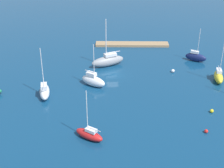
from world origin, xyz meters
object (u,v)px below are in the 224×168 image
Objects in this scene: mooring_buoy_white at (173,71)px; sailboat_yellow_center_basin at (219,76)px; mooring_buoy_red at (206,131)px; pier_dock at (132,44)px; sailboat_gray_mid_basin at (108,61)px; sailboat_white_lone_south at (93,80)px; mooring_buoy_yellow at (212,111)px; sailboat_navy_inner_mooring at (196,57)px; sailboat_white_off_beacon at (45,91)px; sailboat_red_far_south at (89,134)px.

sailboat_yellow_center_basin is at bearing 155.34° from mooring_buoy_white.
sailboat_yellow_center_basin is 15.77× the size of mooring_buoy_red.
sailboat_gray_mid_basin is (6.15, 13.67, 1.00)m from pier_dock.
mooring_buoy_white is at bearing -106.71° from sailboat_yellow_center_basin.
sailboat_white_lone_south is (2.71, 10.02, -0.11)m from sailboat_gray_mid_basin.
mooring_buoy_white is at bearing -85.38° from mooring_buoy_red.
mooring_buoy_yellow is 6.51m from mooring_buoy_red.
sailboat_white_lone_south is 14.69× the size of mooring_buoy_red.
sailboat_yellow_center_basin reaches higher than sailboat_navy_inner_mooring.
sailboat_white_off_beacon is 0.87× the size of sailboat_gray_mid_basin.
mooring_buoy_white is at bearing -78.29° from sailboat_white_off_beacon.
sailboat_gray_mid_basin is at bearing 107.07° from sailboat_white_lone_south.
sailboat_white_off_beacon is 30.96m from mooring_buoy_yellow.
sailboat_red_far_south reaches higher than mooring_buoy_white.
sailboat_gray_mid_basin is (23.34, -7.43, 0.26)m from sailboat_yellow_center_basin.
sailboat_white_off_beacon is 1.16× the size of sailboat_red_far_south.
sailboat_white_off_beacon is at bearing -22.42° from sailboat_red_far_south.
sailboat_white_off_beacon reaches higher than mooring_buoy_yellow.
sailboat_gray_mid_basin is 16.90× the size of mooring_buoy_yellow.
mooring_buoy_yellow is at bearing -111.35° from sailboat_white_off_beacon.
sailboat_red_far_south reaches higher than mooring_buoy_yellow.
sailboat_yellow_center_basin is 14.71× the size of mooring_buoy_yellow.
sailboat_white_off_beacon is 1.00× the size of sailboat_yellow_center_basin.
pier_dock is 15.02m from sailboat_gray_mid_basin.
mooring_buoy_red is (2.45, 6.03, -0.02)m from mooring_buoy_yellow.
sailboat_navy_inner_mooring is at bearing -98.88° from mooring_buoy_red.
sailboat_navy_inner_mooring is 12.36× the size of mooring_buoy_yellow.
mooring_buoy_white is (-17.22, -6.65, -0.82)m from sailboat_white_lone_south.
mooring_buoy_yellow is at bearing 7.52° from sailboat_white_lone_south.
pier_dock is 35.87m from mooring_buoy_yellow.
sailboat_navy_inner_mooring reaches higher than pier_dock.
sailboat_white_lone_south reaches higher than mooring_buoy_yellow.
sailboat_gray_mid_basin is at bearing -145.40° from sailboat_navy_inner_mooring.
mooring_buoy_red is at bearing 95.84° from sailboat_gray_mid_basin.
sailboat_yellow_center_basin is at bearing -109.63° from sailboat_red_far_south.
pier_dock is 2.40× the size of sailboat_navy_inner_mooring.
sailboat_yellow_center_basin is at bearing -89.90° from sailboat_white_off_beacon.
pier_dock is 2.16× the size of sailboat_white_lone_south.
sailboat_white_off_beacon reaches higher than mooring_buoy_white.
mooring_buoy_red is (7.01, 18.51, -0.74)m from sailboat_yellow_center_basin.
mooring_buoy_white reaches higher than mooring_buoy_yellow.
sailboat_yellow_center_basin is (-17.18, 21.10, 0.74)m from pier_dock.
mooring_buoy_yellow reaches higher than mooring_buoy_red.
sailboat_white_off_beacon is 30.27m from mooring_buoy_red.
sailboat_gray_mid_basin is 27.38m from mooring_buoy_yellow.
mooring_buoy_yellow is 1.07× the size of mooring_buoy_red.
pier_dock is at bearing -63.90° from mooring_buoy_white.
sailboat_white_off_beacon is at bearing -125.40° from sailboat_navy_inner_mooring.
sailboat_white_off_beacon is 1.19× the size of sailboat_navy_inner_mooring.
sailboat_navy_inner_mooring is at bearing 144.23° from pier_dock.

